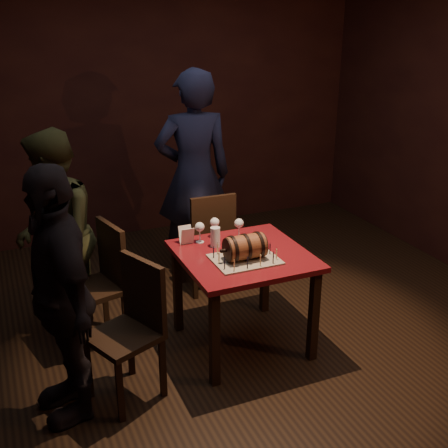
% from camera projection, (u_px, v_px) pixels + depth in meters
% --- Properties ---
extents(room_shell, '(5.04, 5.04, 2.80)m').
position_uv_depth(room_shell, '(237.00, 163.00, 3.83)').
color(room_shell, black).
rests_on(room_shell, ground).
extents(pub_table, '(0.90, 0.90, 0.75)m').
position_uv_depth(pub_table, '(243.00, 267.00, 4.06)').
color(pub_table, '#550E15').
rests_on(pub_table, ground).
extents(cake_board, '(0.45, 0.35, 0.01)m').
position_uv_depth(cake_board, '(245.00, 259.00, 3.91)').
color(cake_board, gray).
rests_on(cake_board, pub_table).
extents(barrel_cake, '(0.33, 0.19, 0.19)m').
position_uv_depth(barrel_cake, '(245.00, 247.00, 3.87)').
color(barrel_cake, brown).
rests_on(barrel_cake, cake_board).
extents(birthday_candles, '(0.40, 0.30, 0.09)m').
position_uv_depth(birthday_candles, '(245.00, 253.00, 3.89)').
color(birthday_candles, '#F0E08F').
rests_on(birthday_candles, cake_board).
extents(wine_glass_left, '(0.07, 0.07, 0.16)m').
position_uv_depth(wine_glass_left, '(200.00, 228.00, 4.16)').
color(wine_glass_left, silver).
rests_on(wine_glass_left, pub_table).
extents(wine_glass_mid, '(0.07, 0.07, 0.16)m').
position_uv_depth(wine_glass_mid, '(215.00, 223.00, 4.25)').
color(wine_glass_mid, silver).
rests_on(wine_glass_mid, pub_table).
extents(wine_glass_right, '(0.07, 0.07, 0.16)m').
position_uv_depth(wine_glass_right, '(239.00, 224.00, 4.23)').
color(wine_glass_right, silver).
rests_on(wine_glass_right, pub_table).
extents(pint_of_ale, '(0.07, 0.07, 0.15)m').
position_uv_depth(pint_of_ale, '(215.00, 237.00, 4.11)').
color(pint_of_ale, silver).
rests_on(pint_of_ale, pub_table).
extents(menu_card, '(0.10, 0.05, 0.13)m').
position_uv_depth(menu_card, '(186.00, 236.00, 4.16)').
color(menu_card, white).
rests_on(menu_card, pub_table).
extents(chair_back, '(0.41, 0.41, 0.93)m').
position_uv_depth(chair_back, '(210.00, 237.00, 4.90)').
color(chair_back, black).
rests_on(chair_back, ground).
extents(chair_left_rear, '(0.48, 0.48, 0.93)m').
position_uv_depth(chair_left_rear, '(101.00, 278.00, 4.16)').
color(chair_left_rear, black).
rests_on(chair_left_rear, ground).
extents(chair_left_front, '(0.53, 0.53, 0.93)m').
position_uv_depth(chair_left_front, '(133.00, 322.00, 3.58)').
color(chair_left_front, black).
rests_on(chair_left_front, ground).
extents(person_back, '(0.76, 0.56, 1.92)m').
position_uv_depth(person_back, '(194.00, 176.00, 5.11)').
color(person_back, '#1C1E38').
rests_on(person_back, ground).
extents(person_left_rear, '(0.74, 0.88, 1.60)m').
position_uv_depth(person_left_rear, '(55.00, 236.00, 4.19)').
color(person_left_rear, '#414120').
rests_on(person_left_rear, ground).
extents(person_left_front, '(0.50, 0.99, 1.62)m').
position_uv_depth(person_left_front, '(60.00, 295.00, 3.31)').
color(person_left_front, black).
rests_on(person_left_front, ground).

